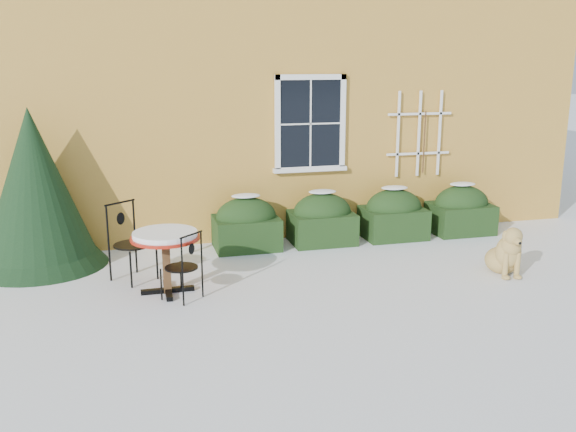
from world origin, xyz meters
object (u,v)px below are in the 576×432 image
object	(u,v)px
evergreen_shrub	(36,204)
patio_chair_far	(130,242)
dog	(506,254)
bistro_table	(165,242)
patio_chair_near	(184,266)

from	to	relation	value
evergreen_shrub	patio_chair_far	world-z (taller)	evergreen_shrub
patio_chair_far	dog	bearing A→B (deg)	-49.62
bistro_table	patio_chair_near	size ratio (longest dim) A/B	1.01
patio_chair_far	bistro_table	bearing A→B (deg)	-93.33
patio_chair_near	dog	world-z (taller)	patio_chair_near
bistro_table	evergreen_shrub	bearing A→B (deg)	136.78
evergreen_shrub	bistro_table	bearing A→B (deg)	-43.22
bistro_table	patio_chair_far	xyz separation A→B (m)	(-0.45, 0.66, -0.15)
evergreen_shrub	dog	distance (m)	6.92
bistro_table	dog	distance (m)	4.83
dog	patio_chair_far	bearing A→B (deg)	174.77
evergreen_shrub	patio_chair_near	bearing A→B (deg)	-44.90
patio_chair_far	patio_chair_near	bearing A→B (deg)	-93.38
evergreen_shrub	dog	xyz separation A→B (m)	(6.55, -2.14, -0.65)
evergreen_shrub	patio_chair_near	distance (m)	2.80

